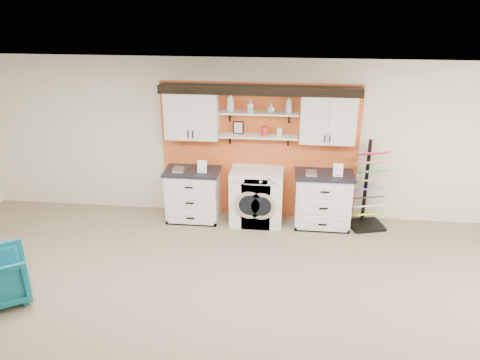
# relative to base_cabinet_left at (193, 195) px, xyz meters

# --- Properties ---
(ceiling) EXTENTS (10.00, 10.00, 0.00)m
(ceiling) POSITION_rel_base_cabinet_left_xyz_m (1.13, -3.64, 2.33)
(ceiling) COLOR white
(ceiling) RESTS_ON wall_back
(wall_back) EXTENTS (10.00, 0.00, 10.00)m
(wall_back) POSITION_rel_base_cabinet_left_xyz_m (1.13, 0.36, 0.93)
(wall_back) COLOR silver
(wall_back) RESTS_ON floor
(accent_panel) EXTENTS (3.40, 0.07, 2.40)m
(accent_panel) POSITION_rel_base_cabinet_left_xyz_m (1.13, 0.32, 0.73)
(accent_panel) COLOR #D45724
(accent_panel) RESTS_ON wall_back
(upper_cabinet_left) EXTENTS (0.90, 0.35, 0.84)m
(upper_cabinet_left) POSITION_rel_base_cabinet_left_xyz_m (-0.00, 0.15, 1.41)
(upper_cabinet_left) COLOR white
(upper_cabinet_left) RESTS_ON wall_back
(upper_cabinet_right) EXTENTS (0.90, 0.35, 0.84)m
(upper_cabinet_right) POSITION_rel_base_cabinet_left_xyz_m (2.26, 0.15, 1.41)
(upper_cabinet_right) COLOR white
(upper_cabinet_right) RESTS_ON wall_back
(shelf_lower) EXTENTS (1.32, 0.28, 0.03)m
(shelf_lower) POSITION_rel_base_cabinet_left_xyz_m (1.13, 0.16, 1.06)
(shelf_lower) COLOR white
(shelf_lower) RESTS_ON wall_back
(shelf_upper) EXTENTS (1.32, 0.28, 0.03)m
(shelf_upper) POSITION_rel_base_cabinet_left_xyz_m (1.13, 0.16, 1.46)
(shelf_upper) COLOR white
(shelf_upper) RESTS_ON wall_back
(crown_molding) EXTENTS (3.30, 0.41, 0.13)m
(crown_molding) POSITION_rel_base_cabinet_left_xyz_m (1.13, 0.17, 1.86)
(crown_molding) COLOR black
(crown_molding) RESTS_ON wall_back
(picture_frame) EXTENTS (0.18, 0.02, 0.22)m
(picture_frame) POSITION_rel_base_cabinet_left_xyz_m (0.78, 0.21, 1.19)
(picture_frame) COLOR black
(picture_frame) RESTS_ON shelf_lower
(canister_red) EXTENTS (0.11, 0.11, 0.16)m
(canister_red) POSITION_rel_base_cabinet_left_xyz_m (1.23, 0.16, 1.16)
(canister_red) COLOR red
(canister_red) RESTS_ON shelf_lower
(canister_cream) EXTENTS (0.10, 0.10, 0.14)m
(canister_cream) POSITION_rel_base_cabinet_left_xyz_m (1.48, 0.16, 1.15)
(canister_cream) COLOR silver
(canister_cream) RESTS_ON shelf_lower
(base_cabinet_left) EXTENTS (0.95, 0.66, 0.93)m
(base_cabinet_left) POSITION_rel_base_cabinet_left_xyz_m (0.00, 0.00, 0.00)
(base_cabinet_left) COLOR white
(base_cabinet_left) RESTS_ON floor
(base_cabinet_right) EXTENTS (0.99, 0.66, 0.96)m
(base_cabinet_right) POSITION_rel_base_cabinet_left_xyz_m (2.26, -0.00, 0.02)
(base_cabinet_right) COLOR white
(base_cabinet_right) RESTS_ON floor
(washer) EXTENTS (0.70, 0.71, 0.98)m
(washer) POSITION_rel_base_cabinet_left_xyz_m (1.03, -0.00, 0.02)
(washer) COLOR white
(washer) RESTS_ON floor
(dryer) EXTENTS (0.69, 0.71, 0.96)m
(dryer) POSITION_rel_base_cabinet_left_xyz_m (1.23, -0.00, 0.01)
(dryer) COLOR white
(dryer) RESTS_ON floor
(sample_rack) EXTENTS (0.66, 0.60, 1.53)m
(sample_rack) POSITION_rel_base_cabinet_left_xyz_m (3.02, 0.03, 0.03)
(sample_rack) COLOR black
(sample_rack) RESTS_ON floor
(soap_bottle_a) EXTENTS (0.18, 0.18, 0.33)m
(soap_bottle_a) POSITION_rel_base_cabinet_left_xyz_m (0.66, 0.16, 1.64)
(soap_bottle_a) COLOR silver
(soap_bottle_a) RESTS_ON shelf_upper
(soap_bottle_b) EXTENTS (0.11, 0.10, 0.21)m
(soap_bottle_b) POSITION_rel_base_cabinet_left_xyz_m (0.99, 0.16, 1.59)
(soap_bottle_b) COLOR silver
(soap_bottle_b) RESTS_ON shelf_upper
(soap_bottle_c) EXTENTS (0.16, 0.16, 0.16)m
(soap_bottle_c) POSITION_rel_base_cabinet_left_xyz_m (1.33, 0.16, 1.56)
(soap_bottle_c) COLOR silver
(soap_bottle_c) RESTS_ON shelf_upper
(soap_bottle_d) EXTENTS (0.16, 0.16, 0.29)m
(soap_bottle_d) POSITION_rel_base_cabinet_left_xyz_m (1.62, 0.16, 1.62)
(soap_bottle_d) COLOR silver
(soap_bottle_d) RESTS_ON shelf_upper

